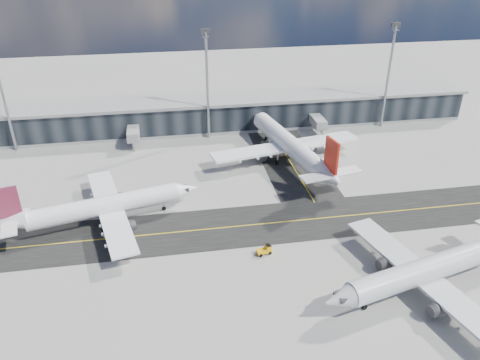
{
  "coord_description": "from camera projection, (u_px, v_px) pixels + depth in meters",
  "views": [
    {
      "loc": [
        -11.47,
        -69.9,
        50.88
      ],
      "look_at": [
        2.69,
        13.29,
        5.0
      ],
      "focal_mm": 35.0,
      "sensor_mm": 36.0,
      "label": 1
    }
  ],
  "objects": [
    {
      "name": "airliner_af",
      "position": [
        102.0,
        207.0,
        89.31
      ],
      "size": [
        37.73,
        32.41,
        11.26
      ],
      "rotation": [
        0.0,
        0.0,
        -1.34
      ],
      "color": "white",
      "rests_on": "ground"
    },
    {
      "name": "airliner_redtail",
      "position": [
        290.0,
        145.0,
        112.76
      ],
      "size": [
        38.43,
        44.8,
        13.33
      ],
      "rotation": [
        0.0,
        0.0,
        0.2
      ],
      "color": "white",
      "rests_on": "ground"
    },
    {
      "name": "baggage_tug",
      "position": [
        265.0,
        250.0,
        82.21
      ],
      "size": [
        2.85,
        1.84,
        1.66
      ],
      "rotation": [
        0.0,
        0.0,
        -1.36
      ],
      "color": "#FFB30D",
      "rests_on": "ground"
    },
    {
      "name": "terminal_concourse",
      "position": [
        206.0,
        114.0,
        132.16
      ],
      "size": [
        152.0,
        19.8,
        8.8
      ],
      "color": "black",
      "rests_on": "ground"
    },
    {
      "name": "floodlight_masts",
      "position": [
        207.0,
        82.0,
        120.65
      ],
      "size": [
        102.5,
        0.7,
        28.9
      ],
      "color": "gray",
      "rests_on": "ground"
    },
    {
      "name": "ground",
      "position": [
        238.0,
        239.0,
        86.53
      ],
      "size": [
        300.0,
        300.0,
        0.0
      ],
      "primitive_type": "plane",
      "color": "gray",
      "rests_on": "ground"
    },
    {
      "name": "service_van",
      "position": [
        274.0,
        144.0,
        122.05
      ],
      "size": [
        4.21,
        6.3,
        1.6
      ],
      "primitive_type": "imported",
      "rotation": [
        0.0,
        0.0,
        0.29
      ],
      "color": "white",
      "rests_on": "ground"
    },
    {
      "name": "taxiway_lanes",
      "position": [
        248.0,
        207.0,
        96.4
      ],
      "size": [
        180.0,
        63.0,
        0.03
      ],
      "color": "black",
      "rests_on": "ground"
    },
    {
      "name": "airliner_near",
      "position": [
        431.0,
        269.0,
        73.05
      ],
      "size": [
        38.56,
        33.15,
        11.54
      ],
      "rotation": [
        0.0,
        0.0,
        1.82
      ],
      "color": "silver",
      "rests_on": "ground"
    }
  ]
}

